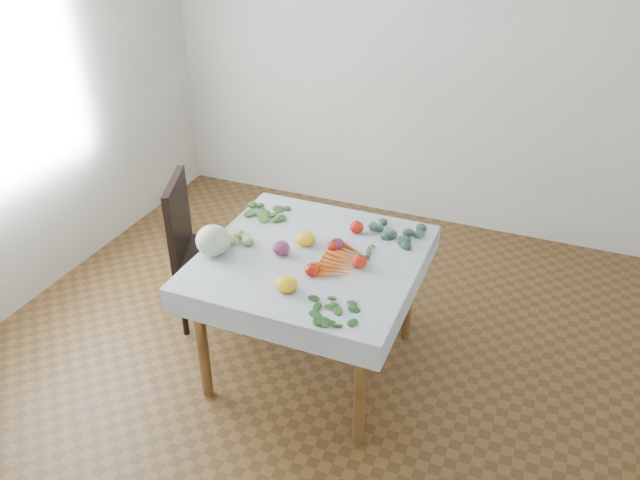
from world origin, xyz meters
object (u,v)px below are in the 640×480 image
(table, at_px, (311,271))
(cabbage, at_px, (213,240))
(heirloom_back, at_px, (306,239))
(chair, at_px, (199,243))
(carrot_bunch, at_px, (341,261))

(table, height_order, cabbage, cabbage)
(heirloom_back, bearing_deg, chair, 173.88)
(chair, distance_m, cabbage, 0.56)
(heirloom_back, bearing_deg, cabbage, -147.41)
(cabbage, bearing_deg, carrot_bunch, 14.02)
(table, bearing_deg, heirloom_back, 127.56)
(chair, xyz_separation_m, cabbage, (0.33, -0.35, 0.28))
(table, relative_size, cabbage, 5.53)
(cabbage, bearing_deg, heirloom_back, 32.59)
(cabbage, xyz_separation_m, carrot_bunch, (0.65, 0.16, -0.07))
(heirloom_back, relative_size, carrot_bunch, 0.29)
(table, height_order, carrot_bunch, carrot_bunch)
(table, xyz_separation_m, cabbage, (-0.48, -0.18, 0.18))
(carrot_bunch, bearing_deg, heirloom_back, 156.80)
(table, xyz_separation_m, chair, (-0.81, 0.16, -0.10))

